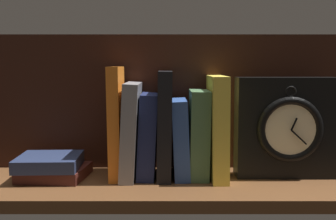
% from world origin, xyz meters
% --- Properties ---
extents(ground_plane, '(0.88, 0.28, 0.03)m').
position_xyz_m(ground_plane, '(0.00, 0.00, -0.01)').
color(ground_plane, brown).
extents(back_panel, '(0.88, 0.01, 0.32)m').
position_xyz_m(back_panel, '(0.00, 0.13, 0.16)').
color(back_panel, black).
rests_on(back_panel, ground_plane).
extents(book_orange_pandolfini, '(0.03, 0.13, 0.25)m').
position_xyz_m(book_orange_pandolfini, '(-0.13, 0.04, 0.12)').
color(book_orange_pandolfini, orange).
rests_on(book_orange_pandolfini, ground_plane).
extents(book_gray_chess, '(0.04, 0.15, 0.21)m').
position_xyz_m(book_gray_chess, '(-0.09, 0.04, 0.10)').
color(book_gray_chess, gray).
rests_on(book_gray_chess, ground_plane).
extents(book_navy_bierce, '(0.05, 0.12, 0.19)m').
position_xyz_m(book_navy_bierce, '(-0.06, 0.04, 0.09)').
color(book_navy_bierce, '#192147').
rests_on(book_navy_bierce, ground_plane).
extents(book_black_skeptic, '(0.03, 0.14, 0.24)m').
position_xyz_m(book_black_skeptic, '(-0.02, 0.04, 0.12)').
color(book_black_skeptic, black).
rests_on(book_black_skeptic, ground_plane).
extents(book_blue_modern, '(0.04, 0.13, 0.17)m').
position_xyz_m(book_blue_modern, '(0.02, 0.04, 0.09)').
color(book_blue_modern, '#2D4C8E').
rests_on(book_blue_modern, ground_plane).
extents(book_green_romantic, '(0.05, 0.12, 0.19)m').
position_xyz_m(book_green_romantic, '(0.06, 0.04, 0.10)').
color(book_green_romantic, '#476B44').
rests_on(book_green_romantic, ground_plane).
extents(book_yellow_seinlanguage, '(0.04, 0.17, 0.23)m').
position_xyz_m(book_yellow_seinlanguage, '(0.10, 0.04, 0.11)').
color(book_yellow_seinlanguage, gold).
rests_on(book_yellow_seinlanguage, ground_plane).
extents(framed_clock, '(0.22, 0.08, 0.22)m').
position_xyz_m(framed_clock, '(0.25, 0.04, 0.11)').
color(framed_clock, black).
rests_on(framed_clock, ground_plane).
extents(book_stack_side, '(0.15, 0.15, 0.05)m').
position_xyz_m(book_stack_side, '(-0.27, 0.02, 0.03)').
color(book_stack_side, '#471E19').
rests_on(book_stack_side, ground_plane).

